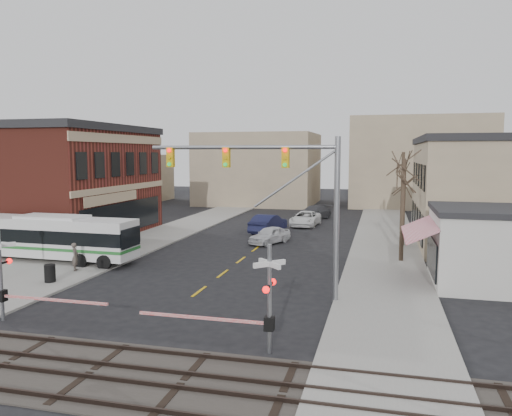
{
  "coord_description": "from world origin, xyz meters",
  "views": [
    {
      "loc": [
        9.1,
        -21.94,
        7.2
      ],
      "look_at": [
        0.87,
        10.74,
        3.5
      ],
      "focal_mm": 35.0,
      "sensor_mm": 36.0,
      "label": 1
    }
  ],
  "objects_px": {
    "rr_crossing_east": "(258,299)",
    "car_b": "(268,224)",
    "transit_bus": "(53,237)",
    "car_a": "(270,235)",
    "car_c": "(305,219)",
    "trash_bin": "(50,273)",
    "pedestrian_far": "(62,248)",
    "pedestrian_near": "(75,257)",
    "car_d": "(314,213)",
    "rr_crossing_west": "(9,277)",
    "traffic_signal_mast": "(282,184)"
  },
  "relations": [
    {
      "from": "car_c",
      "to": "rr_crossing_west",
      "type": "bearing_deg",
      "value": -100.96
    },
    {
      "from": "rr_crossing_east",
      "to": "pedestrian_far",
      "type": "relative_size",
      "value": 3.47
    },
    {
      "from": "transit_bus",
      "to": "rr_crossing_east",
      "type": "bearing_deg",
      "value": -34.15
    },
    {
      "from": "car_d",
      "to": "pedestrian_far",
      "type": "bearing_deg",
      "value": -93.57
    },
    {
      "from": "car_b",
      "to": "car_c",
      "type": "relative_size",
      "value": 0.98
    },
    {
      "from": "transit_bus",
      "to": "car_c",
      "type": "xyz_separation_m",
      "value": [
        13.8,
        20.51,
        -0.95
      ]
    },
    {
      "from": "traffic_signal_mast",
      "to": "pedestrian_near",
      "type": "distance_m",
      "value": 14.19
    },
    {
      "from": "transit_bus",
      "to": "pedestrian_near",
      "type": "xyz_separation_m",
      "value": [
        3.16,
        -2.27,
        -0.71
      ]
    },
    {
      "from": "car_a",
      "to": "pedestrian_far",
      "type": "xyz_separation_m",
      "value": [
        -11.99,
        -9.95,
        0.24
      ]
    },
    {
      "from": "rr_crossing_west",
      "to": "trash_bin",
      "type": "bearing_deg",
      "value": 111.96
    },
    {
      "from": "car_c",
      "to": "car_d",
      "type": "relative_size",
      "value": 1.02
    },
    {
      "from": "rr_crossing_east",
      "to": "car_d",
      "type": "distance_m",
      "value": 37.26
    },
    {
      "from": "pedestrian_near",
      "to": "trash_bin",
      "type": "bearing_deg",
      "value": 160.66
    },
    {
      "from": "rr_crossing_east",
      "to": "rr_crossing_west",
      "type": "bearing_deg",
      "value": 176.68
    },
    {
      "from": "rr_crossing_east",
      "to": "car_b",
      "type": "height_order",
      "value": "rr_crossing_east"
    },
    {
      "from": "trash_bin",
      "to": "pedestrian_near",
      "type": "bearing_deg",
      "value": 95.03
    },
    {
      "from": "rr_crossing_east",
      "to": "car_c",
      "type": "height_order",
      "value": "rr_crossing_east"
    },
    {
      "from": "traffic_signal_mast",
      "to": "pedestrian_far",
      "type": "bearing_deg",
      "value": 163.52
    },
    {
      "from": "car_b",
      "to": "car_c",
      "type": "bearing_deg",
      "value": -106.85
    },
    {
      "from": "trash_bin",
      "to": "pedestrian_far",
      "type": "relative_size",
      "value": 0.61
    },
    {
      "from": "transit_bus",
      "to": "rr_crossing_west",
      "type": "bearing_deg",
      "value": -62.04
    },
    {
      "from": "traffic_signal_mast",
      "to": "car_c",
      "type": "relative_size",
      "value": 1.83
    },
    {
      "from": "car_a",
      "to": "car_c",
      "type": "distance_m",
      "value": 10.48
    },
    {
      "from": "pedestrian_far",
      "to": "car_a",
      "type": "bearing_deg",
      "value": -6.18
    },
    {
      "from": "rr_crossing_west",
      "to": "car_b",
      "type": "distance_m",
      "value": 26.67
    },
    {
      "from": "car_a",
      "to": "traffic_signal_mast",
      "type": "bearing_deg",
      "value": -50.37
    },
    {
      "from": "car_a",
      "to": "car_d",
      "type": "xyz_separation_m",
      "value": [
        1.47,
        15.6,
        0.06
      ]
    },
    {
      "from": "rr_crossing_west",
      "to": "pedestrian_far",
      "type": "xyz_separation_m",
      "value": [
        -5.23,
        10.93,
        -1.04
      ]
    },
    {
      "from": "transit_bus",
      "to": "car_d",
      "type": "xyz_separation_m",
      "value": [
        13.95,
        25.71,
        -0.93
      ]
    },
    {
      "from": "car_d",
      "to": "traffic_signal_mast",
      "type": "bearing_deg",
      "value": -61.27
    },
    {
      "from": "transit_bus",
      "to": "car_d",
      "type": "height_order",
      "value": "transit_bus"
    },
    {
      "from": "rr_crossing_west",
      "to": "car_c",
      "type": "relative_size",
      "value": 1.07
    },
    {
      "from": "transit_bus",
      "to": "trash_bin",
      "type": "height_order",
      "value": "transit_bus"
    },
    {
      "from": "trash_bin",
      "to": "car_b",
      "type": "bearing_deg",
      "value": 69.05
    },
    {
      "from": "car_c",
      "to": "trash_bin",
      "type": "bearing_deg",
      "value": -108.65
    },
    {
      "from": "car_a",
      "to": "car_d",
      "type": "distance_m",
      "value": 15.67
    },
    {
      "from": "transit_bus",
      "to": "car_c",
      "type": "relative_size",
      "value": 2.19
    },
    {
      "from": "traffic_signal_mast",
      "to": "car_d",
      "type": "relative_size",
      "value": 1.87
    },
    {
      "from": "traffic_signal_mast",
      "to": "car_d",
      "type": "distance_m",
      "value": 30.74
    },
    {
      "from": "car_b",
      "to": "pedestrian_near",
      "type": "distance_m",
      "value": 19.33
    },
    {
      "from": "car_c",
      "to": "pedestrian_near",
      "type": "distance_m",
      "value": 25.15
    },
    {
      "from": "traffic_signal_mast",
      "to": "car_c",
      "type": "xyz_separation_m",
      "value": [
        -2.53,
        25.04,
        -4.99
      ]
    },
    {
      "from": "rr_crossing_east",
      "to": "car_b",
      "type": "distance_m",
      "value": 27.35
    },
    {
      "from": "rr_crossing_east",
      "to": "car_c",
      "type": "distance_m",
      "value": 32.1
    },
    {
      "from": "transit_bus",
      "to": "car_a",
      "type": "distance_m",
      "value": 16.09
    },
    {
      "from": "transit_bus",
      "to": "pedestrian_near",
      "type": "relative_size",
      "value": 6.79
    },
    {
      "from": "trash_bin",
      "to": "car_b",
      "type": "xyz_separation_m",
      "value": [
        7.78,
        20.33,
        0.24
      ]
    },
    {
      "from": "car_c",
      "to": "car_d",
      "type": "height_order",
      "value": "car_d"
    },
    {
      "from": "pedestrian_near",
      "to": "car_a",
      "type": "bearing_deg",
      "value": -61.36
    },
    {
      "from": "car_b",
      "to": "pedestrian_far",
      "type": "relative_size",
      "value": 3.2
    }
  ]
}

